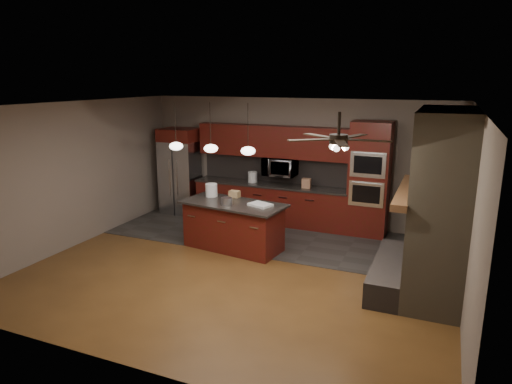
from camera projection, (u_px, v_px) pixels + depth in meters
The scene contains 22 objects.
ground at pixel (240, 269), 7.91m from camera, with size 7.00×7.00×0.00m, color brown.
ceiling at pixel (239, 105), 7.23m from camera, with size 7.00×6.00×0.02m, color white.
back_wall at pixel (295, 161), 10.25m from camera, with size 7.00×0.02×2.80m, color #695E54.
right_wall at pixel (471, 215), 6.25m from camera, with size 0.02×6.00×2.80m, color #695E54.
left_wall at pixel (77, 174), 8.89m from camera, with size 0.02×6.00×2.80m, color #695E54.
slate_tile_patch at pixel (276, 237), 9.52m from camera, with size 7.00×2.40×0.01m, color #312F2C.
fireplace_column at pixel (435, 211), 6.81m from camera, with size 1.30×2.10×2.80m.
back_cabinetry at pixel (271, 184), 10.33m from camera, with size 3.59×0.64×2.20m.
oven_tower at pixel (369, 179), 9.39m from camera, with size 0.80×0.63×2.38m.
microwave at pixel (280, 167), 10.16m from camera, with size 0.73×0.41×0.50m, color silver.
refrigerator at pixel (181, 171), 11.05m from camera, with size 0.88×0.75×2.06m.
kitchen_island at pixel (233, 225), 8.77m from camera, with size 2.10×1.16×0.92m.
white_bucket at pixel (211, 190), 9.10m from camera, with size 0.24×0.24×0.26m, color white.
paint_can at pixel (227, 201), 8.51m from camera, with size 0.20×0.20×0.14m, color #B4B4B9.
paint_tray at pixel (260, 205), 8.45m from camera, with size 0.41×0.29×0.04m, color silver.
cardboard_box at pixel (235, 194), 9.05m from camera, with size 0.20×0.15×0.13m, color tan.
counter_bucket at pixel (253, 177), 10.42m from camera, with size 0.21×0.21×0.24m, color silver.
counter_box at pixel (306, 183), 9.90m from camera, with size 0.19×0.14×0.21m, color #A87456.
pendant_left at pixel (176, 146), 8.68m from camera, with size 0.26×0.26×0.92m.
pendant_center at pixel (211, 148), 8.40m from camera, with size 0.26×0.26×0.92m.
pendant_right at pixel (248, 151), 8.12m from camera, with size 0.26×0.26×0.92m.
ceiling_fan at pixel (339, 138), 5.92m from camera, with size 1.27×1.33×0.41m.
Camera 1 is at (3.10, -6.67, 3.22)m, focal length 32.00 mm.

